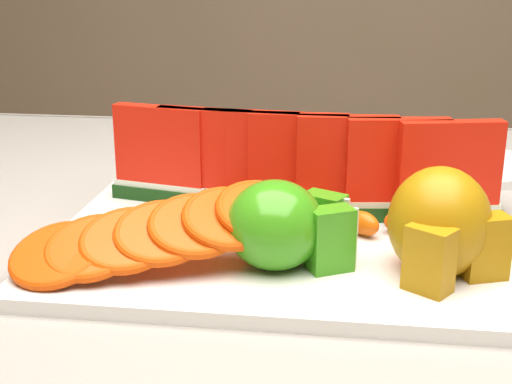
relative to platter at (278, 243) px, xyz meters
name	(u,v)px	position (x,y,z in m)	size (l,w,h in m)	color
table	(269,349)	(-0.01, 0.00, -0.11)	(1.40, 0.90, 0.75)	#4A3519
tablecloth	(269,289)	(-0.01, 0.00, -0.05)	(1.53, 1.03, 0.20)	gray
platter	(278,243)	(0.00, 0.00, 0.00)	(0.40, 0.30, 0.01)	silver
apple_cluster	(284,226)	(0.01, -0.06, 0.04)	(0.11, 0.09, 0.07)	#1B820F
pear_cluster	(441,226)	(0.13, -0.06, 0.04)	(0.10, 0.11, 0.09)	#9B5B15
side_plate	(464,165)	(0.20, 0.29, 0.00)	(0.23, 0.23, 0.01)	silver
fork	(200,173)	(-0.12, 0.22, 0.00)	(0.05, 0.19, 0.00)	silver
watermelon_row	(298,166)	(0.01, 0.07, 0.05)	(0.39, 0.07, 0.10)	#133B0F
orange_fan_front	(162,232)	(-0.09, -0.08, 0.04)	(0.25, 0.15, 0.06)	#DF3500
orange_fan_back	(315,173)	(0.03, 0.13, 0.03)	(0.39, 0.12, 0.05)	#DF3500
tangerine_segments	(311,216)	(0.03, 0.02, 0.02)	(0.23, 0.07, 0.02)	#D74900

